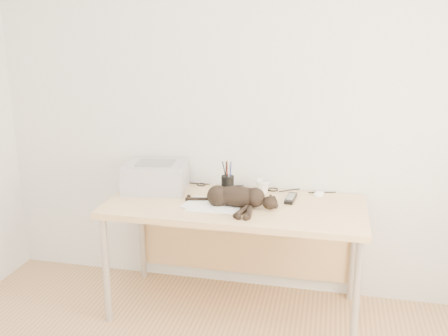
% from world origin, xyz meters
% --- Properties ---
extents(wall_back, '(3.50, 0.00, 3.50)m').
position_xyz_m(wall_back, '(0.00, 1.75, 1.30)').
color(wall_back, white).
rests_on(wall_back, floor).
extents(desk, '(1.60, 0.70, 0.74)m').
position_xyz_m(desk, '(0.00, 1.48, 0.61)').
color(desk, '#E7C087').
rests_on(desk, floor).
extents(printer, '(0.45, 0.39, 0.19)m').
position_xyz_m(printer, '(-0.57, 1.54, 0.83)').
color(printer, '#B0B0B5').
rests_on(printer, desk).
extents(papers, '(0.37, 0.28, 0.01)m').
position_xyz_m(papers, '(-0.13, 1.31, 0.74)').
color(papers, white).
rests_on(papers, desk).
extents(cat, '(0.59, 0.28, 0.13)m').
position_xyz_m(cat, '(0.01, 1.33, 0.80)').
color(cat, black).
rests_on(cat, desk).
extents(mug, '(0.14, 0.14, 0.09)m').
position_xyz_m(mug, '(0.14, 1.62, 0.78)').
color(mug, white).
rests_on(mug, desk).
extents(pen_cup, '(0.08, 0.08, 0.21)m').
position_xyz_m(pen_cup, '(-0.09, 1.59, 0.80)').
color(pen_cup, black).
rests_on(pen_cup, desk).
extents(remote_grey, '(0.13, 0.18, 0.02)m').
position_xyz_m(remote_grey, '(-0.15, 1.59, 0.75)').
color(remote_grey, slate).
rests_on(remote_grey, desk).
extents(remote_black, '(0.07, 0.19, 0.02)m').
position_xyz_m(remote_black, '(0.33, 1.53, 0.75)').
color(remote_black, black).
rests_on(remote_black, desk).
extents(mouse, '(0.10, 0.13, 0.04)m').
position_xyz_m(mouse, '(0.50, 1.67, 0.76)').
color(mouse, white).
rests_on(mouse, desk).
extents(cable_tangle, '(1.36, 0.07, 0.01)m').
position_xyz_m(cable_tangle, '(0.00, 1.70, 0.75)').
color(cable_tangle, black).
rests_on(cable_tangle, desk).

